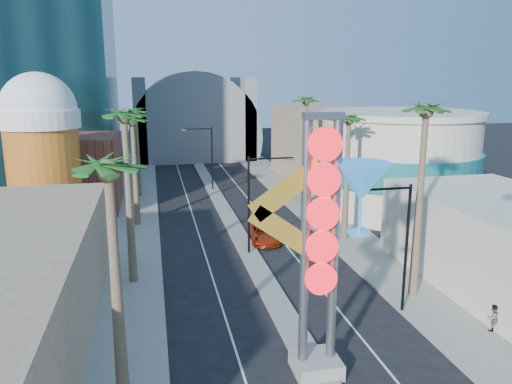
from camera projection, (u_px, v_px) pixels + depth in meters
name	position (u px, v px, depth m)	size (l,w,h in m)	color
sidewalk_west	(134.00, 212.00, 52.90)	(5.00, 100.00, 0.15)	gray
sidewalk_east	(306.00, 203.00, 56.70)	(5.00, 100.00, 0.15)	gray
median	(219.00, 201.00, 57.66)	(1.60, 84.00, 0.15)	gray
brick_filler_west	(71.00, 173.00, 53.58)	(10.00, 10.00, 8.00)	brown
filler_east	(323.00, 144.00, 69.29)	(10.00, 20.00, 10.00)	#8D6E5B
beer_mug	(42.00, 147.00, 44.88)	(7.00, 7.00, 14.50)	#BE6E19
turquoise_building	(398.00, 163.00, 52.47)	(16.60, 16.60, 10.60)	#B5AF99
canopy	(193.00, 133.00, 89.13)	(22.00, 16.00, 22.00)	slate
neon_sign	(337.00, 228.00, 22.78)	(6.53, 2.60, 12.55)	gray
streetlight_0	(255.00, 195.00, 39.52)	(3.79, 0.25, 8.00)	black
streetlight_1	(208.00, 152.00, 62.19)	(3.79, 0.25, 8.00)	black
streetlight_2	(400.00, 237.00, 29.33)	(3.45, 0.25, 8.00)	black
palm_0	(109.00, 185.00, 19.31)	(2.40, 2.40, 11.70)	brown
palm_1	(125.00, 127.00, 32.46)	(2.40, 2.40, 12.70)	brown
palm_2	(133.00, 127.00, 46.11)	(2.40, 2.40, 11.20)	brown
palm_3	(136.00, 117.00, 57.56)	(2.40, 2.40, 11.20)	brown
palm_5	(425.00, 124.00, 30.24)	(2.40, 2.40, 13.20)	brown
palm_6	(349.00, 127.00, 41.99)	(2.40, 2.40, 11.70)	brown
palm_7	(306.00, 108.00, 53.23)	(2.40, 2.40, 12.70)	brown
red_pickup	(265.00, 233.00, 43.59)	(2.50, 5.43, 1.51)	#9E280C
pedestrian_b	(493.00, 318.00, 27.81)	(0.76, 0.59, 1.55)	gray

